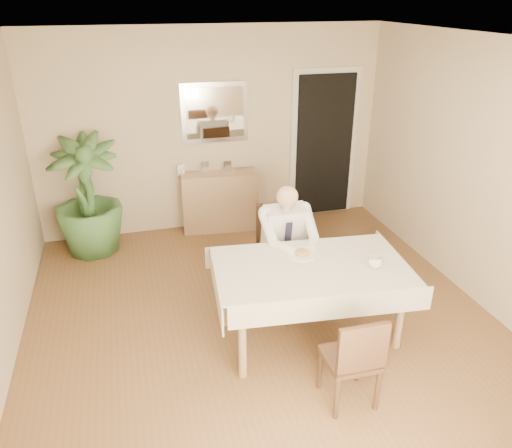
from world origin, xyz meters
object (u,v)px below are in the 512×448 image
object	(u,v)px
chair_near	(355,358)
sideboard	(220,201)
potted_palm	(87,196)
dining_table	(311,274)
chair_far	(280,243)
seated_man	(289,242)
coffee_mug	(375,262)

from	to	relation	value
chair_near	sideboard	bearing A→B (deg)	96.20
chair_near	potted_palm	world-z (taller)	potted_palm
dining_table	chair_near	bearing A→B (deg)	-83.42
dining_table	sideboard	xyz separation A→B (m)	(-0.32, 2.53, -0.27)
dining_table	chair_near	xyz separation A→B (m)	(0.02, -0.90, -0.21)
chair_far	potted_palm	xyz separation A→B (m)	(-1.97, 1.41, 0.19)
dining_table	seated_man	bearing A→B (deg)	95.57
dining_table	seated_man	size ratio (longest dim) A/B	1.45
seated_man	coffee_mug	xyz separation A→B (m)	(0.53, -0.76, 0.11)
seated_man	sideboard	size ratio (longest dim) A/B	1.25
chair_far	sideboard	world-z (taller)	chair_far
seated_man	potted_palm	distance (m)	2.60
chair_far	chair_near	distance (m)	1.79
coffee_mug	chair_near	bearing A→B (deg)	-124.80
sideboard	seated_man	bearing A→B (deg)	-74.95
dining_table	chair_near	size ratio (longest dim) A/B	2.21
chair_far	dining_table	bearing A→B (deg)	-83.00
coffee_mug	seated_man	bearing A→B (deg)	124.53
chair_near	coffee_mug	world-z (taller)	coffee_mug
chair_near	sideboard	size ratio (longest dim) A/B	0.82
dining_table	seated_man	distance (m)	0.59
seated_man	coffee_mug	bearing A→B (deg)	-55.47
dining_table	potted_palm	bearing A→B (deg)	136.09
chair_far	coffee_mug	xyz separation A→B (m)	(0.53, -1.06, 0.27)
dining_table	coffee_mug	world-z (taller)	coffee_mug
seated_man	sideboard	world-z (taller)	seated_man
dining_table	seated_man	world-z (taller)	seated_man
dining_table	chair_near	world-z (taller)	chair_near
chair_far	chair_near	size ratio (longest dim) A/B	1.15
chair_near	potted_palm	xyz separation A→B (m)	(-1.98, 3.21, 0.27)
seated_man	sideboard	xyz separation A→B (m)	(-0.32, 1.93, -0.29)
seated_man	chair_near	bearing A→B (deg)	-89.39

